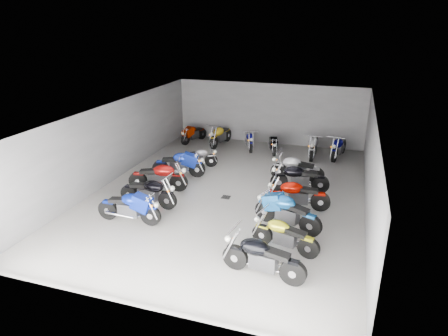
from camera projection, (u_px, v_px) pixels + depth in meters
The scene contains 23 objects.
ground at pixel (230, 192), 15.56m from camera, with size 14.00×14.00×0.00m, color #989690.
wall_back at pixel (269, 114), 21.24m from camera, with size 10.00×0.10×3.20m, color slate.
wall_left at pixel (114, 141), 16.44m from camera, with size 0.10×14.00×3.20m, color slate.
wall_right at pixel (370, 168), 13.56m from camera, with size 0.10×14.00×3.20m, color slate.
ceiling at pixel (230, 111), 14.43m from camera, with size 10.00×14.00×0.04m, color black.
drain_grate at pixel (226, 197), 15.12m from camera, with size 0.32×0.32×0.01m, color black.
motorcycle_left_b at pixel (130, 207), 13.10m from camera, with size 2.25×0.46×0.99m.
motorcycle_left_c at pixel (149, 192), 14.24m from camera, with size 2.25×0.47×0.99m.
motorcycle_left_d at pixel (159, 177), 15.55m from camera, with size 2.33×0.67×1.04m.
motorcycle_left_e at pixel (179, 164), 16.92m from camera, with size 2.25×0.72×1.01m.
motorcycle_left_f at pixel (197, 158), 18.02m from camera, with size 1.80×0.91×0.84m.
motorcycle_right_a at pixel (262, 258), 10.31m from camera, with size 2.30×0.55×1.01m.
motorcycle_right_b at pixel (284, 235), 11.49m from camera, with size 2.05×0.64×0.91m.
motorcycle_right_c at pixel (287, 212), 12.72m from camera, with size 2.28×0.94×1.04m.
motorcycle_right_d at pixel (297, 195), 14.01m from camera, with size 2.25×0.53×0.99m.
motorcycle_right_e at pixel (299, 178), 15.45m from camera, with size 2.27×0.57×1.00m.
motorcycle_right_f at pixel (297, 169), 16.47m from camera, with size 2.23×0.45×0.98m.
motorcycle_back_a at pixel (193, 134), 21.70m from camera, with size 0.76×1.91×0.87m.
motorcycle_back_b at pixel (220, 135), 21.13m from camera, with size 0.56×2.28×1.00m.
motorcycle_back_c at pixel (249, 140), 20.56m from camera, with size 0.84×1.95×0.90m.
motorcycle_back_d at pixel (273, 144), 20.05m from camera, with size 0.69×1.79×0.81m.
motorcycle_back_e at pixel (313, 146), 19.38m from camera, with size 0.45×2.29×1.01m.
motorcycle_back_f at pixel (339, 147), 19.22m from camera, with size 0.63×2.22×0.98m.
Camera 1 is at (4.16, -13.62, 6.35)m, focal length 32.00 mm.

